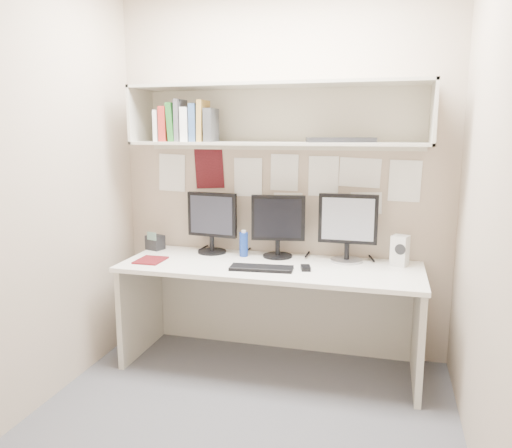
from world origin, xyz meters
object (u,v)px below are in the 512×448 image
(speaker, at_px, (400,251))
(desk_phone, at_px, (155,242))
(desk, at_px, (270,316))
(monitor_center, at_px, (278,223))
(keyboard, at_px, (261,268))
(monitor_right, at_px, (348,225))
(maroon_notebook, at_px, (151,260))
(monitor_left, at_px, (212,220))

(speaker, xyz_separation_m, desk_phone, (-1.78, 0.00, -0.05))
(desk, height_order, desk_phone, desk_phone)
(desk, relative_size, desk_phone, 13.86)
(desk, xyz_separation_m, speaker, (0.84, 0.19, 0.47))
(monitor_center, bearing_deg, keyboard, -103.68)
(speaker, bearing_deg, monitor_right, -164.61)
(desk, xyz_separation_m, desk_phone, (-0.94, 0.20, 0.42))
(monitor_right, distance_m, keyboard, 0.67)
(monitor_right, bearing_deg, speaker, -3.90)
(monitor_center, distance_m, speaker, 0.85)
(monitor_right, relative_size, speaker, 2.28)
(desk, distance_m, monitor_center, 0.64)
(monitor_right, xyz_separation_m, desk_phone, (-1.43, -0.02, -0.20))
(monitor_center, xyz_separation_m, speaker, (0.83, -0.02, -0.14))
(keyboard, xyz_separation_m, desk_phone, (-0.91, 0.34, 0.05))
(maroon_notebook, bearing_deg, monitor_right, 14.98)
(monitor_left, relative_size, maroon_notebook, 2.05)
(monitor_center, relative_size, keyboard, 1.09)
(keyboard, bearing_deg, desk_phone, 154.83)
(desk, height_order, monitor_right, monitor_right)
(desk, relative_size, keyboard, 4.93)
(monitor_center, distance_m, desk_phone, 0.96)
(monitor_left, distance_m, desk_phone, 0.49)
(monitor_center, xyz_separation_m, keyboard, (-0.03, -0.36, -0.23))
(desk, xyz_separation_m, monitor_center, (0.00, 0.22, 0.61))
(monitor_center, relative_size, speaker, 2.17)
(monitor_center, height_order, maroon_notebook, monitor_center)
(desk_phone, bearing_deg, monitor_right, 20.41)
(keyboard, relative_size, maroon_notebook, 1.87)
(monitor_right, bearing_deg, keyboard, -144.75)
(monitor_left, height_order, keyboard, monitor_left)
(speaker, bearing_deg, desk_phone, -160.60)
(monitor_right, relative_size, maroon_notebook, 2.14)
(speaker, xyz_separation_m, maroon_notebook, (-1.65, -0.32, -0.10))
(monitor_left, xyz_separation_m, desk_phone, (-0.45, -0.02, -0.19))
(monitor_right, xyz_separation_m, speaker, (0.35, -0.02, -0.15))
(desk, bearing_deg, monitor_left, 155.86)
(monitor_right, xyz_separation_m, maroon_notebook, (-1.31, -0.35, -0.25))
(desk, height_order, keyboard, keyboard)
(monitor_left, bearing_deg, desk, -17.50)
(monitor_center, relative_size, maroon_notebook, 2.03)
(monitor_right, bearing_deg, desk, -155.67)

